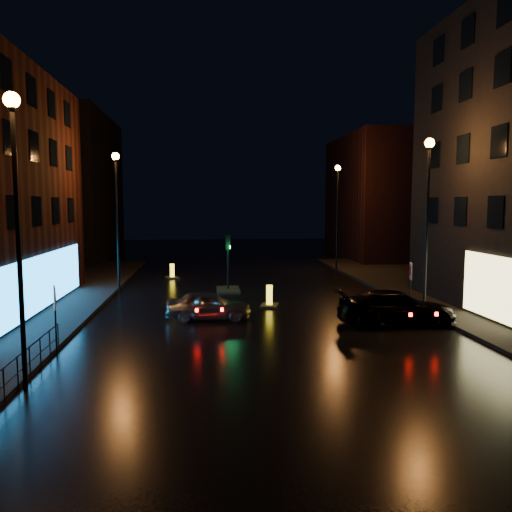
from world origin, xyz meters
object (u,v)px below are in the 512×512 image
object	(u,v)px
silver_hatchback	(209,305)
road_sign_right	(411,275)
bollard_near	(269,302)
road_sign_left	(55,303)
traffic_signal	(228,283)
dark_sedan	(396,308)
bollard_far	(172,275)

from	to	relation	value
silver_hatchback	road_sign_right	world-z (taller)	road_sign_right
bollard_near	road_sign_right	distance (m)	7.22
bollard_near	road_sign_left	xyz separation A→B (m)	(-8.62, -7.51, 1.59)
road_sign_left	road_sign_right	distance (m)	16.17
traffic_signal	dark_sedan	xyz separation A→B (m)	(7.02, -9.52, 0.25)
traffic_signal	road_sign_right	size ratio (longest dim) A/B	1.38
road_sign_right	bollard_near	bearing A→B (deg)	-2.85
silver_hatchback	bollard_far	size ratio (longest dim) A/B	2.78
traffic_signal	bollard_far	world-z (taller)	traffic_signal
dark_sedan	road_sign_right	distance (m)	2.94
bollard_near	road_sign_left	world-z (taller)	road_sign_left
silver_hatchback	road_sign_left	xyz separation A→B (m)	(-5.45, -4.90, 1.18)
dark_sedan	bollard_near	xyz separation A→B (m)	(-5.10, 4.45, -0.50)
bollard_near	bollard_far	bearing A→B (deg)	132.99
traffic_signal	road_sign_right	distance (m)	11.35
bollard_far	road_sign_right	bearing A→B (deg)	-65.71
silver_hatchback	dark_sedan	bearing A→B (deg)	-97.39
bollard_near	road_sign_right	bearing A→B (deg)	-3.49
dark_sedan	bollard_near	distance (m)	6.79
traffic_signal	bollard_near	xyz separation A→B (m)	(1.92, -5.07, -0.25)
bollard_far	silver_hatchback	bearing A→B (deg)	-98.62
silver_hatchback	road_sign_left	bearing A→B (deg)	137.11
silver_hatchback	bollard_far	distance (m)	13.60
bollard_far	road_sign_left	distance (m)	18.55
road_sign_left	road_sign_right	size ratio (longest dim) A/B	0.99
bollard_near	road_sign_right	size ratio (longest dim) A/B	0.59
dark_sedan	road_sign_left	world-z (taller)	road_sign_left
traffic_signal	road_sign_right	world-z (taller)	traffic_signal
traffic_signal	road_sign_left	bearing A→B (deg)	-118.03
silver_hatchback	bollard_near	size ratio (longest dim) A/B	2.64
bollard_near	bollard_far	size ratio (longest dim) A/B	1.05
traffic_signal	road_sign_left	xyz separation A→B (m)	(-6.70, -12.58, 1.34)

